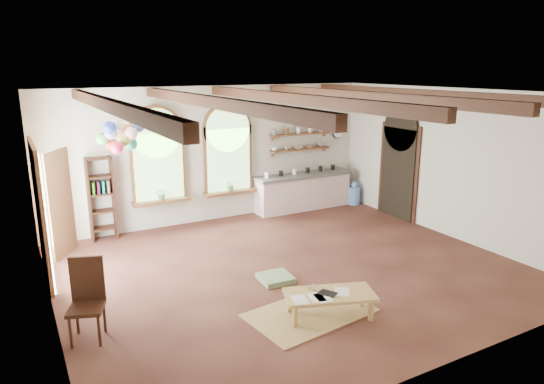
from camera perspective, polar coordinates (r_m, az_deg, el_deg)
floor at (r=9.08m, az=2.15°, el=-8.98°), size 8.00×8.00×0.00m
ceiling_beams at (r=8.34m, az=2.35°, el=10.93°), size 6.20×6.80×0.18m
window_left at (r=11.13m, az=-13.25°, el=3.84°), size 1.30×0.28×2.20m
window_right at (r=11.69m, az=-5.20°, el=4.67°), size 1.30×0.28×2.20m
left_doorway at (r=9.27m, az=-25.54°, el=-2.40°), size 0.10×1.90×2.50m
right_doorway at (r=12.21m, az=14.58°, el=2.14°), size 0.10×1.30×2.40m
kitchen_counter at (r=12.66m, az=3.65°, el=0.11°), size 2.68×0.62×0.94m
wall_shelf_lower at (r=12.58m, az=3.29°, el=5.03°), size 1.70×0.24×0.04m
wall_shelf_upper at (r=12.53m, az=3.31°, el=6.84°), size 1.70×0.24×0.04m
wall_clock at (r=13.29m, az=7.75°, el=6.96°), size 0.32×0.04×0.32m
bookshelf at (r=10.91m, az=-19.43°, el=-0.76°), size 0.53×0.32×1.80m
coffee_table at (r=7.38m, az=6.80°, el=-12.04°), size 1.45×1.02×0.38m
side_chair at (r=7.24m, az=-20.87°, el=-13.59°), size 0.58×0.58×1.14m
floor_mat at (r=7.59m, az=4.49°, el=-13.98°), size 1.99×1.37×0.02m
floor_cushion at (r=8.58m, az=0.43°, el=-10.09°), size 0.58×0.58×0.09m
water_jug_a at (r=13.29m, az=9.64°, el=-0.32°), size 0.32×0.32×0.61m
water_jug_b at (r=13.41m, az=9.59°, el=-0.17°), size 0.32×0.32×0.61m
balloon_cluster at (r=9.70m, az=-17.36°, el=6.34°), size 0.87×0.87×1.15m
table_book at (r=7.41m, az=4.81°, el=-11.39°), size 0.23×0.27×0.02m
tablet at (r=7.34m, az=6.54°, el=-11.75°), size 0.29×0.32×0.01m
potted_plant_left at (r=11.19m, az=-12.87°, el=-0.18°), size 0.27×0.23×0.30m
potted_plant_right at (r=11.75m, az=-4.90°, el=0.83°), size 0.27×0.23×0.30m
shelf_cup_a at (r=12.20m, az=0.29°, el=5.08°), size 0.12×0.10×0.10m
shelf_cup_b at (r=12.37m, az=1.71°, el=5.20°), size 0.10×0.10×0.09m
shelf_bowl_a at (r=12.55m, az=3.10°, el=5.23°), size 0.22×0.22×0.05m
shelf_bowl_b at (r=12.74m, az=4.44°, el=5.36°), size 0.20×0.20×0.06m
shelf_vase at (r=12.92m, az=5.75°, el=5.75°), size 0.18×0.18×0.19m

